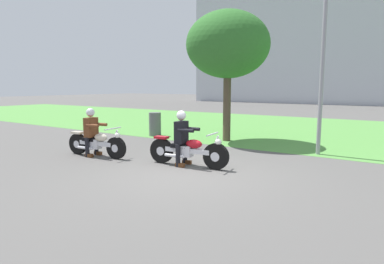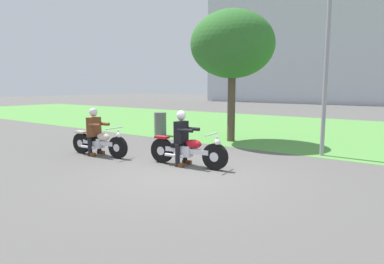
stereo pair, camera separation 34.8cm
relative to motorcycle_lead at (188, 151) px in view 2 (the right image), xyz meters
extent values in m
plane|color=#565451|center=(0.43, -0.68, -0.40)|extent=(120.00, 120.00, 0.00)
cube|color=#549342|center=(0.43, 8.96, -0.39)|extent=(60.00, 12.00, 0.01)
cylinder|color=black|center=(0.77, 0.09, -0.07)|extent=(0.66, 0.19, 0.65)
cylinder|color=silver|center=(0.77, 0.09, -0.07)|extent=(0.24, 0.16, 0.23)
cylinder|color=black|center=(-0.78, -0.08, -0.07)|extent=(0.66, 0.19, 0.65)
cylinder|color=silver|center=(-0.78, -0.08, -0.07)|extent=(0.24, 0.16, 0.23)
cube|color=silver|center=(-0.01, 0.00, 0.01)|extent=(1.25, 0.27, 0.12)
cube|color=silver|center=(-0.06, 0.00, -0.01)|extent=(0.34, 0.27, 0.28)
ellipsoid|color=#B2141E|center=(0.17, 0.02, 0.19)|extent=(0.46, 0.29, 0.22)
cube|color=black|center=(-0.23, -0.02, 0.11)|extent=(0.46, 0.29, 0.10)
cube|color=#B2141E|center=(-0.78, -0.08, 0.29)|extent=(0.38, 0.24, 0.06)
cylinder|color=silver|center=(0.72, 0.08, 0.18)|extent=(0.26, 0.08, 0.53)
cylinder|color=silver|center=(0.67, 0.07, 0.47)|extent=(0.11, 0.66, 0.04)
sphere|color=white|center=(0.83, 0.09, 0.29)|extent=(0.16, 0.16, 0.16)
cylinder|color=silver|center=(-0.29, -0.17, -0.13)|extent=(0.56, 0.14, 0.08)
cylinder|color=black|center=(-0.21, 0.16, -0.11)|extent=(0.12, 0.12, 0.58)
cube|color=#593319|center=(-0.15, 0.17, -0.35)|extent=(0.25, 0.13, 0.10)
cylinder|color=black|center=(-0.17, -0.20, -0.11)|extent=(0.12, 0.12, 0.58)
cube|color=#593319|center=(-0.11, -0.19, -0.35)|extent=(0.25, 0.13, 0.10)
cube|color=black|center=(-0.19, -0.02, 0.46)|extent=(0.26, 0.40, 0.56)
cylinder|color=black|center=(0.01, 0.17, 0.54)|extent=(0.43, 0.13, 0.09)
cylinder|color=black|center=(0.05, -0.16, 0.54)|extent=(0.43, 0.13, 0.09)
sphere|color=#D8A884|center=(-0.19, -0.02, 0.86)|extent=(0.20, 0.20, 0.20)
sphere|color=silver|center=(-0.19, -0.02, 0.89)|extent=(0.24, 0.24, 0.24)
cylinder|color=black|center=(-2.13, -0.41, -0.09)|extent=(0.62, 0.19, 0.61)
cylinder|color=silver|center=(-2.13, -0.41, -0.09)|extent=(0.23, 0.16, 0.21)
cylinder|color=black|center=(-3.57, -0.57, -0.09)|extent=(0.62, 0.19, 0.61)
cylinder|color=silver|center=(-3.57, -0.57, -0.09)|extent=(0.23, 0.16, 0.21)
cube|color=silver|center=(-2.85, -0.49, -0.01)|extent=(1.17, 0.26, 0.12)
cube|color=silver|center=(-2.90, -0.50, -0.03)|extent=(0.34, 0.27, 0.28)
ellipsoid|color=beige|center=(-2.67, -0.47, 0.17)|extent=(0.46, 0.29, 0.22)
cube|color=black|center=(-3.07, -0.51, 0.09)|extent=(0.46, 0.29, 0.10)
cube|color=beige|center=(-3.57, -0.57, 0.25)|extent=(0.38, 0.24, 0.06)
cylinder|color=silver|center=(-2.18, -0.42, 0.16)|extent=(0.26, 0.08, 0.53)
cylinder|color=silver|center=(-2.22, -0.42, 0.45)|extent=(0.11, 0.66, 0.04)
sphere|color=white|center=(-2.07, -0.41, 0.27)|extent=(0.16, 0.16, 0.16)
cylinder|color=silver|center=(-3.13, -0.66, -0.15)|extent=(0.56, 0.14, 0.08)
cylinder|color=black|center=(-3.05, -0.33, -0.12)|extent=(0.12, 0.12, 0.56)
cube|color=#593319|center=(-2.99, -0.33, -0.35)|extent=(0.25, 0.13, 0.10)
cylinder|color=black|center=(-3.01, -0.69, -0.12)|extent=(0.12, 0.12, 0.56)
cube|color=#593319|center=(-2.95, -0.68, -0.35)|extent=(0.25, 0.13, 0.10)
cube|color=brown|center=(-3.03, -0.51, 0.44)|extent=(0.26, 0.40, 0.56)
cylinder|color=brown|center=(-2.83, -0.32, 0.52)|extent=(0.43, 0.13, 0.09)
cylinder|color=brown|center=(-2.79, -0.66, 0.52)|extent=(0.43, 0.13, 0.09)
sphere|color=tan|center=(-3.03, -0.51, 0.84)|extent=(0.20, 0.20, 0.20)
sphere|color=silver|center=(-3.03, -0.51, 0.87)|extent=(0.24, 0.24, 0.24)
cylinder|color=brown|center=(-1.03, 4.05, 0.82)|extent=(0.28, 0.28, 2.43)
ellipsoid|color=#2D6B28|center=(-1.03, 4.05, 3.09)|extent=(2.99, 2.99, 2.40)
cylinder|color=gray|center=(2.39, 3.36, 2.52)|extent=(0.12, 0.12, 5.82)
cylinder|color=#595E5B|center=(-4.03, 3.53, 0.08)|extent=(0.49, 0.49, 0.95)
camera|label=1|loc=(4.63, -6.78, 1.62)|focal=31.04mm
camera|label=2|loc=(4.92, -6.58, 1.62)|focal=31.04mm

